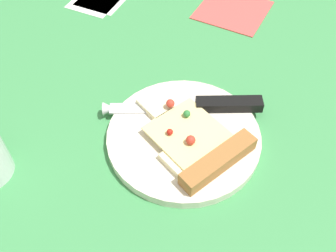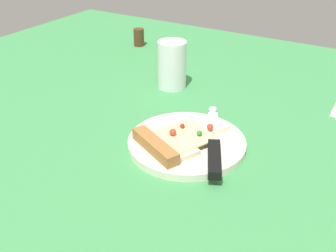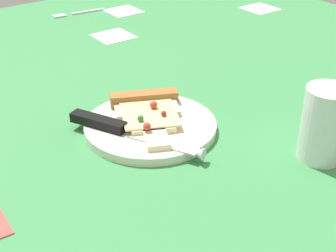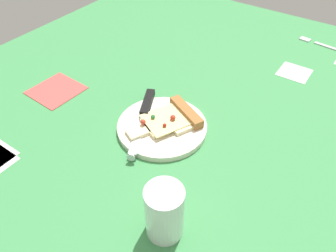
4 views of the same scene
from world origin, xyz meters
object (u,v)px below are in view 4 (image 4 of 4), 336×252
Objects in this scene: drinking_glass at (164,212)px; knife at (144,114)px; pizza_slice at (171,119)px; napkin at (56,90)px; plate at (162,127)px; fork at (319,43)px.

knife is at bearing 134.54° from drinking_glass.
napkin is (-35.32, -6.43, -2.05)cm from pizza_slice.
fork is at bearing 73.04° from plate.
drinking_glass is 53.86cm from napkin.
knife is at bearing 44.88° from pizza_slice.
napkin is at bearing 160.34° from drinking_glass.
drinking_glass reaches higher than fork.
fork is 88.61cm from napkin.
knife is at bearing 8.18° from napkin.
plate is 34.46cm from napkin.
napkin is at bearing -173.14° from plate.
pizza_slice is at bearing 10.32° from napkin.
plate is 68.90cm from fork.
knife reaches higher than fork.
knife is at bearing 165.63° from fork.
pizza_slice reaches higher than plate.
drinking_glass is at bearing 147.47° from pizza_slice.
fork is (20.10, 65.90, -0.33)cm from plate.
napkin is at bearing -17.74° from knife.
plate is 1.92× the size of drinking_glass.
knife is (-5.55, 0.00, 1.33)cm from plate.
plate reaches higher than fork.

